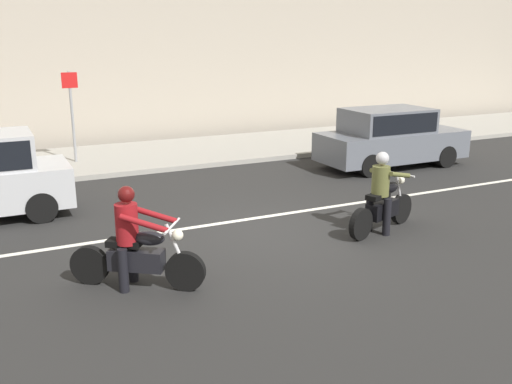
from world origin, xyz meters
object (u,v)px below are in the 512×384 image
at_px(motorcycle_with_rider_crimson, 135,247).
at_px(street_sign_post, 72,108).
at_px(parked_sedan_slate_gray, 390,137).
at_px(motorcycle_with_rider_olive, 382,199).

xyz_separation_m(motorcycle_with_rider_crimson, street_sign_post, (0.51, 9.10, 1.08)).
height_order(parked_sedan_slate_gray, street_sign_post, street_sign_post).
xyz_separation_m(motorcycle_with_rider_crimson, motorcycle_with_rider_olive, (4.99, 0.45, 0.01)).
relative_size(motorcycle_with_rider_crimson, street_sign_post, 0.69).
relative_size(motorcycle_with_rider_olive, parked_sedan_slate_gray, 0.44).
bearing_deg(street_sign_post, parked_sedan_slate_gray, -26.27).
bearing_deg(parked_sedan_slate_gray, motorcycle_with_rider_olive, -129.96).
distance_m(motorcycle_with_rider_crimson, street_sign_post, 9.18).
xyz_separation_m(motorcycle_with_rider_olive, parked_sedan_slate_gray, (3.82, 4.56, 0.22)).
xyz_separation_m(motorcycle_with_rider_crimson, parked_sedan_slate_gray, (8.81, 5.01, 0.23)).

